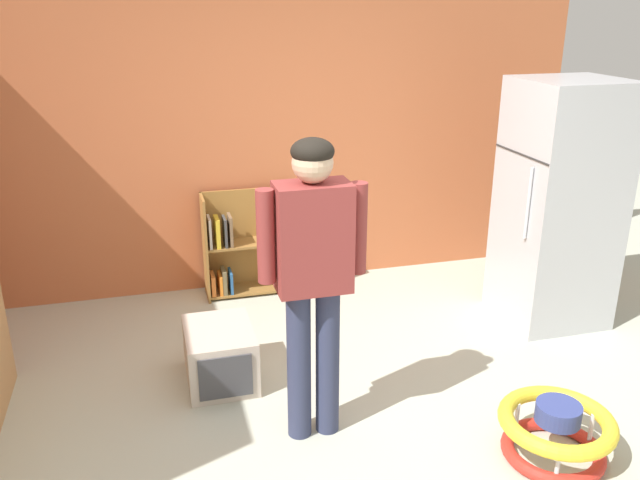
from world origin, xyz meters
name	(u,v)px	position (x,y,z in m)	size (l,w,h in m)	color
ground_plane	(357,443)	(0.00, 0.00, 0.00)	(12.00, 12.00, 0.00)	#B8BCA9
back_wall	(269,124)	(0.00, 2.33, 1.35)	(5.20, 0.06, 2.70)	#C5683F
refrigerator	(559,205)	(1.88, 1.09, 0.89)	(0.73, 0.68, 1.78)	#B7BABF
bookshelf	(247,248)	(-0.24, 2.15, 0.38)	(0.80, 0.28, 0.85)	olive
standing_person	(313,266)	(-0.20, 0.17, 1.00)	(0.57, 0.22, 1.66)	#2F3552
baby_walker	(556,431)	(0.97, -0.37, 0.16)	(0.60, 0.60, 0.32)	red
pet_carrier	(220,355)	(-0.63, 0.83, 0.18)	(0.42, 0.55, 0.36)	beige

